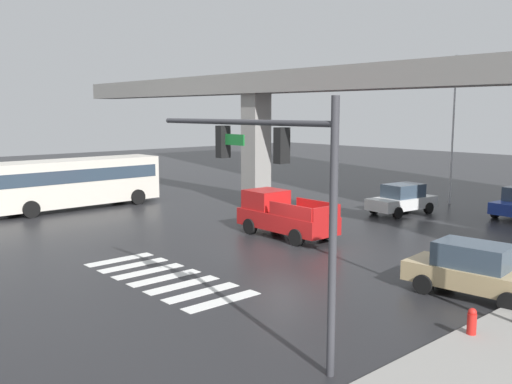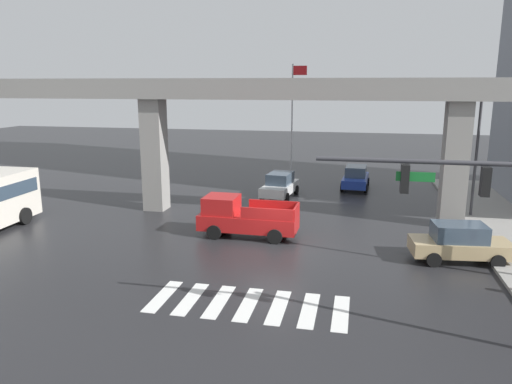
{
  "view_description": "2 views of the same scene",
  "coord_description": "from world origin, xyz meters",
  "px_view_note": "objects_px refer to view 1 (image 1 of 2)",
  "views": [
    {
      "loc": [
        16.57,
        -16.07,
        5.87
      ],
      "look_at": [
        -1.94,
        0.39,
        2.3
      ],
      "focal_mm": 39.38,
      "sensor_mm": 36.0,
      "label": 1
    },
    {
      "loc": [
        3.7,
        -21.53,
        7.79
      ],
      "look_at": [
        -1.56,
        2.84,
        2.24
      ],
      "focal_mm": 34.15,
      "sensor_mm": 36.0,
      "label": 2
    }
  ],
  "objects_px": {
    "flagpole": "(455,118)",
    "pickup_truck": "(282,215)",
    "sedan_white": "(402,199)",
    "fire_hydrant": "(472,324)",
    "sedan_tan": "(475,270)",
    "traffic_signal_mast": "(278,175)",
    "city_bus": "(72,181)"
  },
  "relations": [
    {
      "from": "fire_hydrant",
      "to": "traffic_signal_mast",
      "type": "bearing_deg",
      "value": -123.59
    },
    {
      "from": "city_bus",
      "to": "sedan_white",
      "type": "xyz_separation_m",
      "value": [
        14.23,
        13.55,
        -0.87
      ]
    },
    {
      "from": "pickup_truck",
      "to": "flagpole",
      "type": "bearing_deg",
      "value": 87.78
    },
    {
      "from": "fire_hydrant",
      "to": "city_bus",
      "type": "bearing_deg",
      "value": 178.61
    },
    {
      "from": "sedan_white",
      "to": "flagpole",
      "type": "bearing_deg",
      "value": 88.38
    },
    {
      "from": "sedan_white",
      "to": "flagpole",
      "type": "height_order",
      "value": "flagpole"
    },
    {
      "from": "sedan_tan",
      "to": "flagpole",
      "type": "distance_m",
      "value": 19.37
    },
    {
      "from": "sedan_white",
      "to": "fire_hydrant",
      "type": "distance_m",
      "value": 18.34
    },
    {
      "from": "traffic_signal_mast",
      "to": "sedan_tan",
      "type": "bearing_deg",
      "value": 81.39
    },
    {
      "from": "city_bus",
      "to": "sedan_white",
      "type": "relative_size",
      "value": 2.42
    },
    {
      "from": "sedan_white",
      "to": "pickup_truck",
      "type": "bearing_deg",
      "value": -92.56
    },
    {
      "from": "sedan_white",
      "to": "sedan_tan",
      "type": "bearing_deg",
      "value": -47.39
    },
    {
      "from": "pickup_truck",
      "to": "flagpole",
      "type": "xyz_separation_m",
      "value": [
        0.56,
        14.5,
        4.44
      ]
    },
    {
      "from": "city_bus",
      "to": "flagpole",
      "type": "relative_size",
      "value": 1.16
    },
    {
      "from": "fire_hydrant",
      "to": "sedan_tan",
      "type": "bearing_deg",
      "value": 116.55
    },
    {
      "from": "pickup_truck",
      "to": "flagpole",
      "type": "relative_size",
      "value": 0.55
    },
    {
      "from": "flagpole",
      "to": "traffic_signal_mast",
      "type": "bearing_deg",
      "value": -69.9
    },
    {
      "from": "pickup_truck",
      "to": "sedan_white",
      "type": "distance_m",
      "value": 9.28
    },
    {
      "from": "pickup_truck",
      "to": "traffic_signal_mast",
      "type": "xyz_separation_m",
      "value": [
        9.22,
        -9.16,
        3.4
      ]
    },
    {
      "from": "flagpole",
      "to": "pickup_truck",
      "type": "bearing_deg",
      "value": -92.22
    },
    {
      "from": "city_bus",
      "to": "sedan_white",
      "type": "distance_m",
      "value": 19.67
    },
    {
      "from": "city_bus",
      "to": "sedan_tan",
      "type": "bearing_deg",
      "value": 6.43
    },
    {
      "from": "sedan_white",
      "to": "city_bus",
      "type": "bearing_deg",
      "value": -136.41
    },
    {
      "from": "sedan_tan",
      "to": "flagpole",
      "type": "xyz_separation_m",
      "value": [
        -9.81,
        16.06,
        4.58
      ]
    },
    {
      "from": "traffic_signal_mast",
      "to": "fire_hydrant",
      "type": "relative_size",
      "value": 7.64
    },
    {
      "from": "sedan_white",
      "to": "traffic_signal_mast",
      "type": "relative_size",
      "value": 0.69
    },
    {
      "from": "pickup_truck",
      "to": "city_bus",
      "type": "xyz_separation_m",
      "value": [
        -13.82,
        -4.28,
        0.73
      ]
    },
    {
      "from": "pickup_truck",
      "to": "sedan_tan",
      "type": "xyz_separation_m",
      "value": [
        10.37,
        -1.55,
        -0.14
      ]
    },
    {
      "from": "pickup_truck",
      "to": "sedan_white",
      "type": "relative_size",
      "value": 1.15
    },
    {
      "from": "sedan_tan",
      "to": "pickup_truck",
      "type": "bearing_deg",
      "value": 171.48
    },
    {
      "from": "sedan_white",
      "to": "fire_hydrant",
      "type": "xyz_separation_m",
      "value": [
        11.63,
        -14.18,
        -0.42
      ]
    },
    {
      "from": "traffic_signal_mast",
      "to": "fire_hydrant",
      "type": "xyz_separation_m",
      "value": [
        2.83,
        4.26,
        -3.95
      ]
    }
  ]
}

